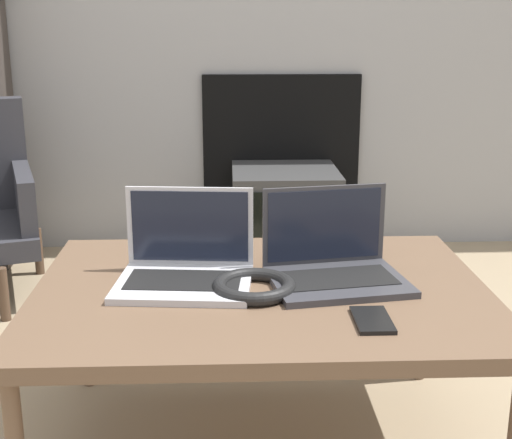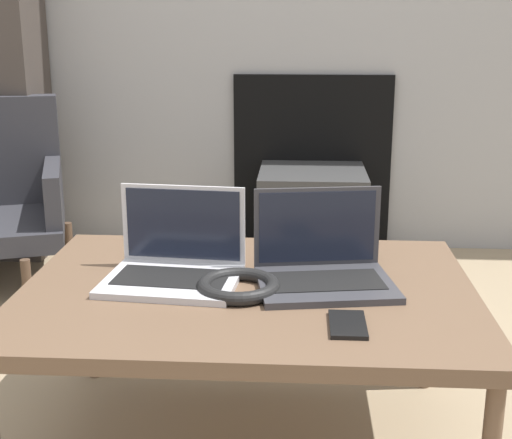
% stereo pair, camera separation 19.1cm
% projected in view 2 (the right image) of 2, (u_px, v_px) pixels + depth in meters
% --- Properties ---
extents(table, '(1.05, 0.77, 0.43)m').
position_uv_depth(table, '(248.00, 299.00, 1.66)').
color(table, brown).
rests_on(table, ground_plane).
extents(laptop_left, '(0.33, 0.27, 0.21)m').
position_uv_depth(laptop_left, '(176.00, 261.00, 1.69)').
color(laptop_left, silver).
rests_on(laptop_left, table).
extents(laptop_right, '(0.34, 0.29, 0.21)m').
position_uv_depth(laptop_right, '(323.00, 264.00, 1.67)').
color(laptop_right, '#38383D').
rests_on(laptop_right, table).
extents(headphones, '(0.19, 0.19, 0.03)m').
position_uv_depth(headphones, '(238.00, 286.00, 1.61)').
color(headphones, black).
rests_on(headphones, table).
extents(phone, '(0.07, 0.13, 0.01)m').
position_uv_depth(phone, '(348.00, 324.00, 1.43)').
color(phone, black).
rests_on(phone, table).
extents(tv, '(0.45, 0.45, 0.41)m').
position_uv_depth(tv, '(312.00, 217.00, 3.06)').
color(tv, '#383838').
rests_on(tv, ground_plane).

